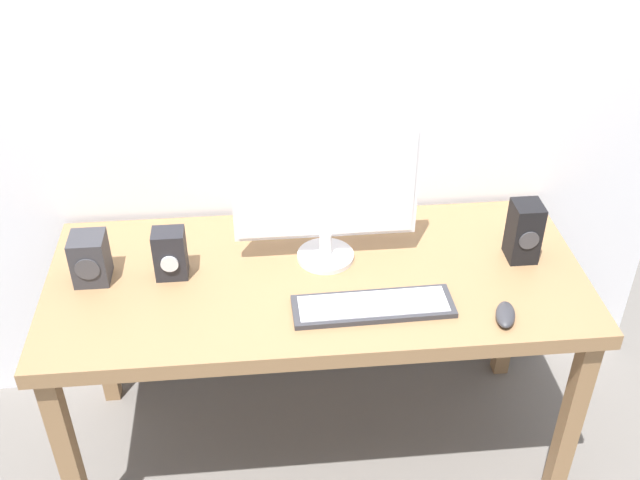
% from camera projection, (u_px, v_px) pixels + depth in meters
% --- Properties ---
extents(ground_plane, '(6.00, 6.00, 0.00)m').
position_uv_depth(ground_plane, '(317.00, 442.00, 2.60)').
color(ground_plane, slate).
extents(desk, '(1.55, 0.67, 0.73)m').
position_uv_depth(desk, '(317.00, 294.00, 2.22)').
color(desk, '#936D47').
rests_on(desk, ground_plane).
extents(monitor, '(0.53, 0.17, 0.42)m').
position_uv_depth(monitor, '(325.00, 191.00, 2.12)').
color(monitor, silver).
rests_on(monitor, desk).
extents(keyboard_primary, '(0.44, 0.14, 0.02)m').
position_uv_depth(keyboard_primary, '(373.00, 306.00, 2.05)').
color(keyboard_primary, '#333338').
rests_on(keyboard_primary, desk).
extents(mouse, '(0.08, 0.12, 0.03)m').
position_uv_depth(mouse, '(505.00, 315.00, 2.01)').
color(mouse, '#333338').
rests_on(mouse, desk).
extents(speaker_right, '(0.08, 0.09, 0.18)m').
position_uv_depth(speaker_right, '(524.00, 231.00, 2.20)').
color(speaker_right, black).
rests_on(speaker_right, desk).
extents(speaker_left, '(0.10, 0.10, 0.14)m').
position_uv_depth(speaker_left, '(90.00, 258.00, 2.12)').
color(speaker_left, '#333338').
rests_on(speaker_left, desk).
extents(audio_controller, '(0.09, 0.08, 0.15)m').
position_uv_depth(audio_controller, '(170.00, 254.00, 2.14)').
color(audio_controller, '#232328').
rests_on(audio_controller, desk).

